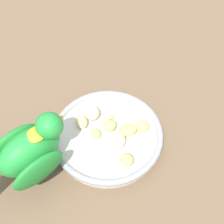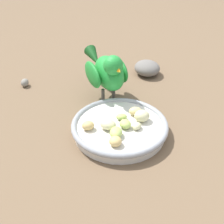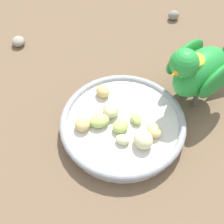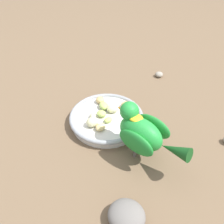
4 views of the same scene
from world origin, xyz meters
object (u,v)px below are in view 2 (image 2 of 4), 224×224
rock_large (147,68)px  apple_piece_5 (135,111)px  apple_piece_3 (125,124)px  apple_piece_4 (108,124)px  apple_piece_1 (137,126)px  apple_piece_2 (142,116)px  apple_piece_6 (115,141)px  apple_piece_7 (116,132)px  apple_piece_8 (88,126)px  parrot (107,71)px  pebble_0 (25,83)px  feeding_bowl (120,128)px  apple_piece_0 (123,117)px

rock_large → apple_piece_5: bearing=155.2°
apple_piece_3 → apple_piece_4: apple_piece_4 is taller
apple_piece_1 → apple_piece_2: apple_piece_2 is taller
apple_piece_6 → rock_large: apple_piece_6 is taller
apple_piece_1 → apple_piece_7: bearing=106.3°
apple_piece_2 → apple_piece_8: size_ratio=1.29×
parrot → pebble_0: size_ratio=7.96×
apple_piece_1 → apple_piece_8: 0.11m
feeding_bowl → parrot: bearing=-1.7°
feeding_bowl → apple_piece_5: 0.06m
apple_piece_0 → apple_piece_5: bearing=-70.1°
apple_piece_4 → rock_large: (0.28, -0.19, -0.02)m
apple_piece_1 → apple_piece_4: apple_piece_4 is taller
apple_piece_4 → rock_large: bearing=-33.9°
feeding_bowl → apple_piece_3: 0.02m
feeding_bowl → parrot: size_ratio=1.06×
apple_piece_6 → apple_piece_8: same height
apple_piece_0 → apple_piece_5: (0.01, -0.03, 0.00)m
apple_piece_4 → apple_piece_7: 0.03m
apple_piece_2 → parrot: parrot is taller
apple_piece_7 → pebble_0: (0.33, 0.20, -0.02)m
apple_piece_0 → apple_piece_7: apple_piece_7 is taller
apple_piece_5 → apple_piece_8: bearing=104.8°
apple_piece_7 → apple_piece_1: bearing=-73.7°
parrot → rock_large: 0.21m
apple_piece_0 → rock_large: 0.30m
feeding_bowl → apple_piece_7: bearing=153.9°
apple_piece_5 → rock_large: bearing=-24.8°
apple_piece_0 → apple_piece_3: apple_piece_3 is taller
apple_piece_6 → apple_piece_7: size_ratio=0.78×
apple_piece_4 → apple_piece_8: bearing=79.4°
apple_piece_0 → pebble_0: apple_piece_0 is taller
apple_piece_2 → apple_piece_7: bearing=120.1°
rock_large → apple_piece_6: bearing=151.4°
apple_piece_5 → apple_piece_6: size_ratio=1.10×
apple_piece_3 → apple_piece_7: bearing=132.5°
feeding_bowl → apple_piece_2: (0.01, -0.06, 0.02)m
apple_piece_2 → apple_piece_5: (0.03, 0.01, -0.00)m
apple_piece_6 → parrot: (0.23, -0.03, 0.05)m
parrot → apple_piece_2: bearing=8.0°
apple_piece_0 → apple_piece_2: 0.05m
apple_piece_0 → parrot: (0.14, 0.01, 0.06)m
feeding_bowl → apple_piece_7: size_ratio=6.37×
apple_piece_1 → parrot: 0.20m
apple_piece_2 → apple_piece_3: 0.05m
apple_piece_2 → apple_piece_4: apple_piece_2 is taller
apple_piece_4 → apple_piece_8: (0.01, 0.05, -0.00)m
apple_piece_1 → apple_piece_4: size_ratio=0.67×
apple_piece_5 → apple_piece_2: bearing=-164.9°
apple_piece_4 → apple_piece_5: size_ratio=1.20×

